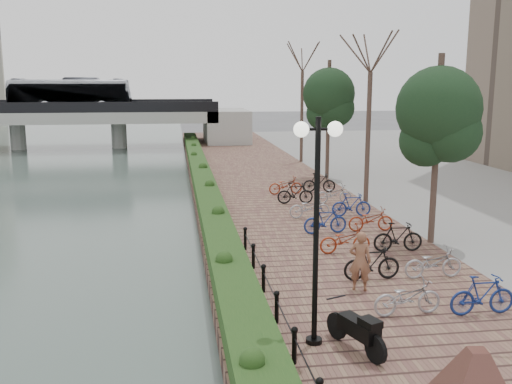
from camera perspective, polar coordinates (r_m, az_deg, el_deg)
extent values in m
cube|color=brown|center=(27.89, 2.08, -1.08)|extent=(8.00, 75.00, 0.50)
cube|color=#1B3E16|center=(29.85, -5.20, 0.75)|extent=(1.10, 56.00, 0.60)
cylinder|color=black|center=(11.80, 3.85, -15.23)|extent=(0.10, 0.10, 0.70)
cylinder|color=black|center=(13.59, 2.08, -11.56)|extent=(0.10, 0.10, 0.70)
cylinder|color=black|center=(15.43, 0.76, -8.76)|extent=(0.10, 0.10, 0.70)
cylinder|color=black|center=(17.30, -0.27, -6.55)|extent=(0.10, 0.10, 0.70)
cylinder|color=black|center=(19.20, -1.09, -4.78)|extent=(0.10, 0.10, 0.70)
cylinder|color=black|center=(11.98, 6.03, -4.20)|extent=(0.12, 0.12, 4.87)
cylinder|color=black|center=(11.60, 6.24, 6.26)|extent=(0.70, 0.06, 0.06)
sphere|color=white|center=(11.52, 4.55, 6.26)|extent=(0.32, 0.32, 0.32)
sphere|color=white|center=(11.70, 7.92, 6.26)|extent=(0.32, 0.32, 0.32)
imported|color=brown|center=(15.68, 10.37, -6.79)|extent=(0.70, 0.57, 1.64)
imported|color=#A2A0A5|center=(14.34, 15.07, -10.29)|extent=(0.60, 1.71, 0.90)
imported|color=black|center=(16.60, 11.56, -7.00)|extent=(0.47, 1.66, 1.00)
imported|color=maroon|center=(18.97, 8.93, -4.79)|extent=(0.60, 1.71, 0.90)
imported|color=navy|center=(21.37, 6.91, -2.81)|extent=(0.47, 1.66, 1.00)
imported|color=#A2A0A5|center=(23.84, 5.30, -1.47)|extent=(0.60, 1.71, 0.90)
imported|color=black|center=(26.31, 4.00, -0.16)|extent=(0.47, 1.66, 1.00)
imported|color=maroon|center=(28.83, 2.92, 0.72)|extent=(0.60, 1.72, 0.90)
imported|color=navy|center=(15.10, 21.46, -9.39)|extent=(0.47, 1.66, 1.00)
imported|color=#A2A0A5|center=(17.29, 17.22, -6.73)|extent=(0.60, 1.71, 0.90)
imported|color=black|center=(19.55, 14.00, -4.37)|extent=(0.47, 1.66, 1.00)
imported|color=maroon|center=(21.91, 11.46, -2.75)|extent=(0.60, 1.71, 0.90)
imported|color=navy|center=(24.30, 9.43, -1.21)|extent=(0.47, 1.66, 1.00)
imported|color=#A2A0A5|center=(26.75, 7.77, -0.16)|extent=(0.60, 1.72, 0.90)
imported|color=black|center=(29.21, 6.39, 0.90)|extent=(0.47, 1.66, 1.00)
cube|color=#ABAAA5|center=(56.25, -22.84, 6.97)|extent=(36.00, 8.00, 1.00)
cube|color=black|center=(52.44, -23.98, 7.70)|extent=(36.00, 0.15, 0.90)
cube|color=black|center=(59.98, -21.98, 8.13)|extent=(36.00, 0.15, 0.90)
cylinder|color=#ABAAA5|center=(56.37, -22.71, 5.19)|extent=(1.40, 1.40, 2.50)
cylinder|color=#ABAAA5|center=(54.81, -13.53, 5.60)|extent=(1.40, 1.40, 2.50)
imported|color=white|center=(55.15, -18.06, 9.30)|extent=(2.52, 10.77, 3.00)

